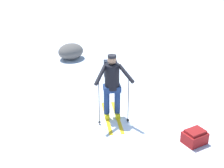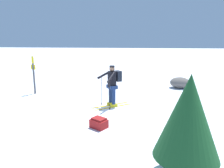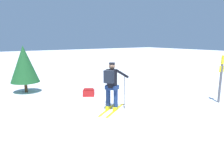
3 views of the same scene
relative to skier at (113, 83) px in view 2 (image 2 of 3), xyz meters
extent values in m
plane|color=white|center=(-0.66, -0.62, -0.99)|extent=(80.00, 80.00, 0.00)
cube|color=gold|center=(0.06, -0.13, -0.98)|extent=(1.43, 1.01, 0.01)
cube|color=yellow|center=(0.06, -0.13, -0.92)|extent=(0.31, 0.26, 0.12)
cylinder|color=navy|center=(0.06, -0.13, -0.51)|extent=(0.15, 0.15, 0.69)
cube|color=gold|center=(-0.10, 0.10, -0.98)|extent=(1.43, 1.01, 0.01)
cube|color=yellow|center=(-0.10, 0.10, -0.92)|extent=(0.31, 0.26, 0.12)
cylinder|color=navy|center=(-0.10, 0.10, -0.51)|extent=(0.15, 0.15, 0.69)
cube|color=navy|center=(-0.02, -0.01, -0.16)|extent=(0.49, 0.52, 0.14)
cylinder|color=black|center=(-0.02, -0.01, 0.15)|extent=(0.36, 0.36, 0.63)
sphere|color=#8C664C|center=(-0.02, -0.01, 0.57)|extent=(0.22, 0.22, 0.22)
cylinder|color=black|center=(-0.02, -0.01, 0.67)|extent=(0.21, 0.21, 0.06)
cube|color=black|center=(0.21, 0.14, 0.26)|extent=(0.34, 0.37, 0.42)
cylinder|color=black|center=(-0.07, -0.48, -0.37)|extent=(0.02, 0.02, 1.22)
cylinder|color=black|center=(-0.07, -0.48, -0.93)|extent=(0.07, 0.07, 0.01)
cylinder|color=black|center=(-0.03, -0.39, 0.29)|extent=(0.31, 0.54, 0.36)
cylinder|color=black|center=(-0.47, 0.11, -0.37)|extent=(0.02, 0.02, 1.22)
cylinder|color=black|center=(-0.47, 0.11, -0.93)|extent=(0.07, 0.07, 0.01)
cylinder|color=black|center=(-0.37, 0.12, 0.29)|extent=(0.55, 0.11, 0.36)
cube|color=maroon|center=(-0.26, -2.17, -0.85)|extent=(0.62, 0.59, 0.27)
cube|color=maroon|center=(-0.26, -2.17, -0.69)|extent=(0.52, 0.49, 0.06)
cylinder|color=#4C4C51|center=(-4.02, 1.62, -0.06)|extent=(0.09, 0.09, 1.86)
cylinder|color=yellow|center=(-4.02, 1.62, 0.71)|extent=(0.10, 0.10, 0.33)
cube|color=yellow|center=(-4.02, 1.62, 0.35)|extent=(0.24, 0.07, 0.24)
ellipsoid|color=#5B5651|center=(3.45, 3.45, -0.69)|extent=(1.08, 0.92, 0.59)
cylinder|color=#4C331E|center=(1.84, -4.46, -0.75)|extent=(0.14, 0.14, 0.48)
cone|color=#194C23|center=(1.84, -4.46, 0.35)|extent=(1.31, 1.31, 1.70)
camera|label=1|loc=(-6.33, -3.06, 3.03)|focal=50.00mm
camera|label=2|loc=(0.70, -8.56, 1.90)|focal=35.00mm
camera|label=3|loc=(4.17, 6.09, 1.50)|focal=35.00mm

